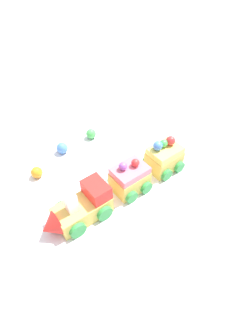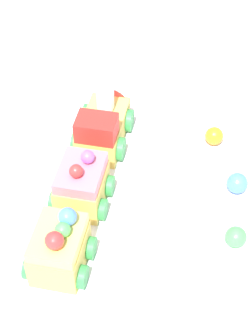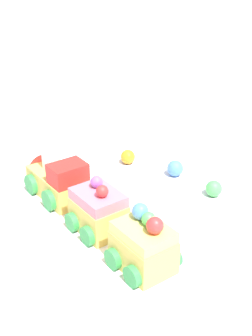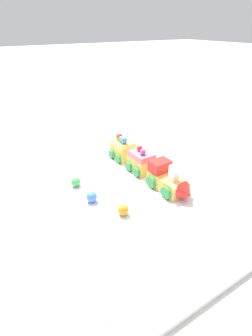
# 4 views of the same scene
# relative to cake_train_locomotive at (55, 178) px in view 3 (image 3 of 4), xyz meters

# --- Properties ---
(ground_plane) EXTENTS (10.00, 10.00, 0.00)m
(ground_plane) POSITION_rel_cake_train_locomotive_xyz_m (-0.09, -0.04, -0.04)
(ground_plane) COLOR beige
(display_board) EXTENTS (0.68, 0.47, 0.01)m
(display_board) POSITION_rel_cake_train_locomotive_xyz_m (-0.09, -0.04, -0.03)
(display_board) COLOR white
(display_board) RESTS_ON ground_plane
(cake_train_locomotive) EXTENTS (0.13, 0.07, 0.07)m
(cake_train_locomotive) POSITION_rel_cake_train_locomotive_xyz_m (0.00, 0.00, 0.00)
(cake_train_locomotive) COLOR #E0BC56
(cake_train_locomotive) RESTS_ON display_board
(cake_car_strawberry) EXTENTS (0.07, 0.07, 0.07)m
(cake_car_strawberry) POSITION_rel_cake_train_locomotive_xyz_m (-0.12, -0.00, 0.00)
(cake_car_strawberry) COLOR #E0BC56
(cake_car_strawberry) RESTS_ON display_board
(cake_car_lemon) EXTENTS (0.07, 0.07, 0.08)m
(cake_car_lemon) POSITION_rel_cake_train_locomotive_xyz_m (-0.21, -0.00, 0.00)
(cake_car_lemon) COLOR #E0BC56
(cake_car_lemon) RESTS_ON display_board
(gumball_orange) EXTENTS (0.02, 0.02, 0.02)m
(gumball_orange) POSITION_rel_cake_train_locomotive_xyz_m (0.02, -0.14, -0.01)
(gumball_orange) COLOR orange
(gumball_orange) RESTS_ON display_board
(gumball_green) EXTENTS (0.02, 0.02, 0.02)m
(gumball_green) POSITION_rel_cake_train_locomotive_xyz_m (-0.14, -0.19, -0.01)
(gumball_green) COLOR #4CBC56
(gumball_green) RESTS_ON display_board
(gumball_blue) EXTENTS (0.03, 0.03, 0.03)m
(gumball_blue) POSITION_rel_cake_train_locomotive_xyz_m (-0.06, -0.18, -0.01)
(gumball_blue) COLOR #4C84E0
(gumball_blue) RESTS_ON display_board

